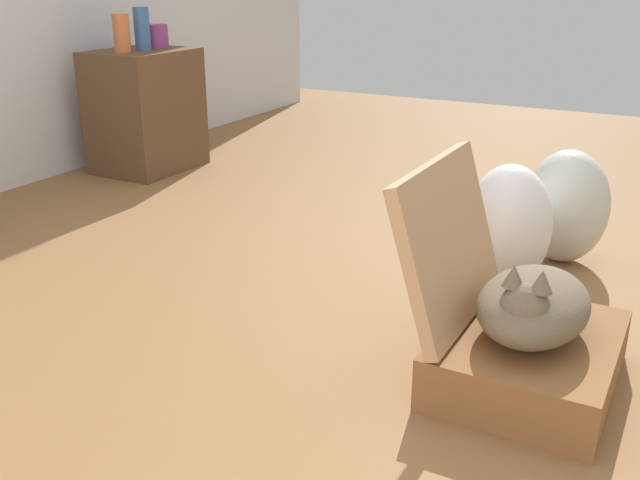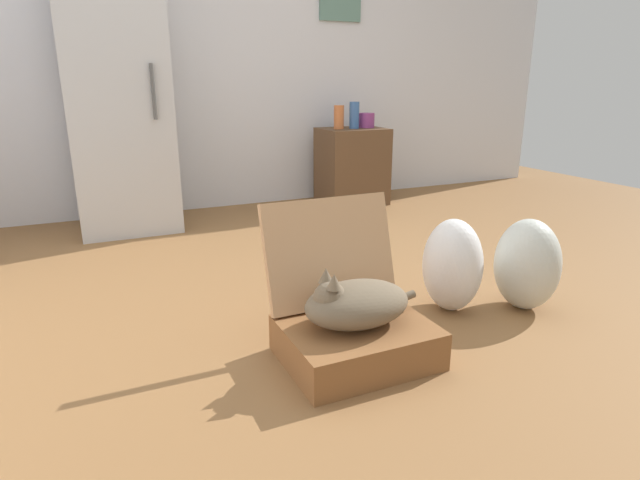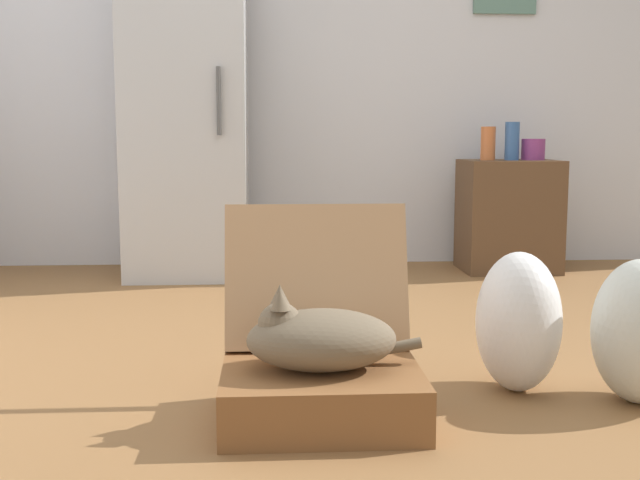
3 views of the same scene
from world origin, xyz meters
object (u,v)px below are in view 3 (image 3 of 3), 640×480
at_px(cat, 318,338).
at_px(refrigerator, 187,119).
at_px(vase_tall, 488,143).
at_px(vase_short, 533,149).
at_px(suitcase_base, 322,395).
at_px(plastic_bag_white, 518,322).
at_px(side_table, 508,216).
at_px(vase_round, 512,141).

xyz_separation_m(cat, refrigerator, (-0.59, 2.35, 0.64)).
height_order(vase_tall, vase_short, vase_tall).
relative_size(suitcase_base, plastic_bag_white, 1.26).
xyz_separation_m(suitcase_base, side_table, (1.25, 2.40, 0.25)).
xyz_separation_m(cat, vase_short, (1.40, 2.41, 0.47)).
distance_m(side_table, vase_tall, 0.44).
distance_m(suitcase_base, refrigerator, 2.56).
distance_m(side_table, vase_round, 0.43).
bearing_deg(vase_short, vase_round, -168.04).
height_order(suitcase_base, cat, cat).
bearing_deg(vase_short, refrigerator, -178.43).
distance_m(vase_tall, vase_round, 0.14).
bearing_deg(plastic_bag_white, suitcase_base, -159.71).
relative_size(plastic_bag_white, side_table, 0.67).
xyz_separation_m(plastic_bag_white, vase_short, (0.76, 2.17, 0.49)).
height_order(side_table, vase_round, vase_round).
relative_size(side_table, vase_round, 2.97).
bearing_deg(vase_tall, side_table, 2.91).
relative_size(suitcase_base, refrigerator, 0.31).
xyz_separation_m(suitcase_base, refrigerator, (-0.60, 2.35, 0.80)).
xyz_separation_m(suitcase_base, vase_tall, (1.12, 2.39, 0.67)).
bearing_deg(vase_short, plastic_bag_white, -109.30).
distance_m(refrigerator, vase_round, 1.86).
bearing_deg(side_table, refrigerator, -178.45).
distance_m(cat, vase_tall, 2.69).
height_order(plastic_bag_white, vase_tall, vase_tall).
relative_size(vase_short, vase_round, 0.62).
relative_size(cat, refrigerator, 0.28).
bearing_deg(vase_round, side_table, 90.00).
relative_size(refrigerator, vase_tall, 9.15).
height_order(suitcase_base, vase_round, vase_round).
bearing_deg(side_table, vase_round, -90.00).
height_order(vase_tall, vase_round, vase_round).
bearing_deg(vase_short, vase_tall, -177.65).
xyz_separation_m(vase_tall, vase_round, (0.13, -0.02, 0.01)).
relative_size(suitcase_base, vase_short, 4.09).
bearing_deg(suitcase_base, vase_short, 60.03).
relative_size(suitcase_base, vase_tall, 2.87).
height_order(cat, refrigerator, refrigerator).
relative_size(side_table, vase_short, 4.80).
height_order(plastic_bag_white, vase_short, vase_short).
bearing_deg(vase_tall, vase_round, -7.40).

